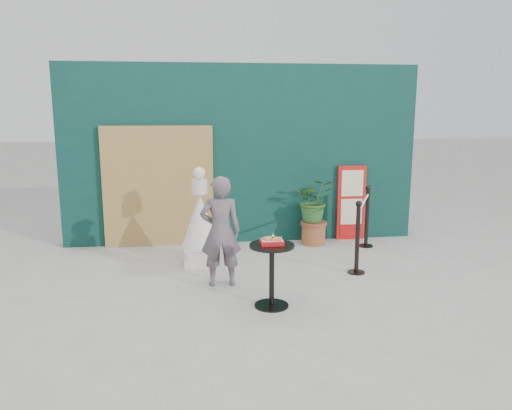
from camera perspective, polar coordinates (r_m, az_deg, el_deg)
name	(u,v)px	position (r m, az deg, el deg)	size (l,w,h in m)	color
ground	(269,310)	(5.85, 1.52, -11.94)	(60.00, 60.00, 0.00)	#ADAAA5
back_wall	(242,154)	(8.55, -1.66, 5.80)	(6.00, 0.30, 3.00)	#0B322E
bamboo_fence	(159,187)	(8.38, -11.08, 2.04)	(1.80, 0.08, 2.00)	tan
woman	(221,231)	(6.43, -4.07, -3.03)	(0.53, 0.35, 1.44)	#63555C
menu_board	(351,203)	(8.86, 10.81, 0.24)	(0.50, 0.07, 1.30)	red
statue	(200,225)	(7.35, -6.39, -2.32)	(0.57, 0.57, 1.45)	silver
cafe_table	(272,265)	(5.79, 1.81, -6.92)	(0.52, 0.52, 0.75)	black
food_basket	(272,241)	(5.71, 1.85, -4.15)	(0.26, 0.19, 0.11)	red
planter	(314,206)	(8.44, 6.66, -0.15)	(0.66, 0.58, 1.13)	#975731
stanchion_barrier	(363,227)	(7.77, 12.09, -2.50)	(0.84, 1.54, 1.03)	black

